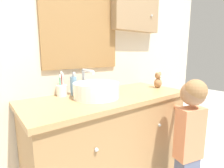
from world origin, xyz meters
TOP-DOWN VIEW (x-y plane):
  - wall_back at (0.03, 0.62)m, footprint 3.20×0.18m
  - vanity_counter at (0.00, 0.32)m, footprint 1.31×0.57m
  - sink_basin at (-0.11, 0.33)m, footprint 0.34×0.39m
  - toothbrush_holder at (-0.30, 0.53)m, footprint 0.08×0.08m
  - soap_dispenser at (-0.21, 0.50)m, footprint 0.05×0.05m
  - child_figure at (0.39, -0.15)m, footprint 0.29×0.44m
  - teddy_bear at (0.56, 0.28)m, footprint 0.08×0.07m

SIDE VIEW (x-z plane):
  - vanity_counter at x=0.00m, z-range 0.00..0.82m
  - child_figure at x=0.39m, z-range 0.11..1.08m
  - toothbrush_holder at x=-0.30m, z-range 0.77..0.97m
  - sink_basin at x=-0.11m, z-range 0.78..0.98m
  - teddy_bear at x=0.56m, z-range 0.82..0.97m
  - soap_dispenser at x=-0.21m, z-range 0.80..0.99m
  - wall_back at x=0.03m, z-range 0.04..2.54m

